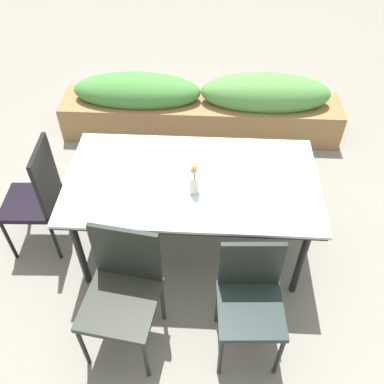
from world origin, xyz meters
name	(u,v)px	position (x,y,z in m)	size (l,w,h in m)	color
ground_plane	(191,242)	(0.00, 0.00, 0.00)	(12.00, 12.00, 0.00)	gray
dining_table	(192,185)	(0.01, -0.04, 0.71)	(1.78, 0.96, 0.77)	#B2C6C1
chair_end_left	(38,194)	(-1.15, -0.04, 0.55)	(0.42, 0.42, 0.98)	black
chair_near_left	(123,287)	(-0.38, -0.79, 0.54)	(0.51, 0.51, 0.94)	#292D24
chair_near_right	(250,296)	(0.41, -0.80, 0.52)	(0.43, 0.43, 0.89)	#1E2929
flower_vase	(194,181)	(0.03, -0.17, 0.87)	(0.06, 0.06, 0.26)	silver
planter_box	(202,106)	(0.03, 1.53, 0.33)	(2.88, 0.51, 0.71)	olive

